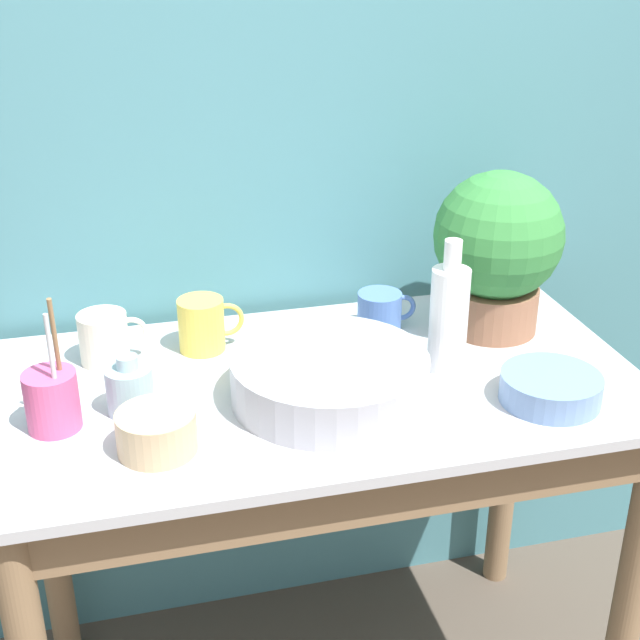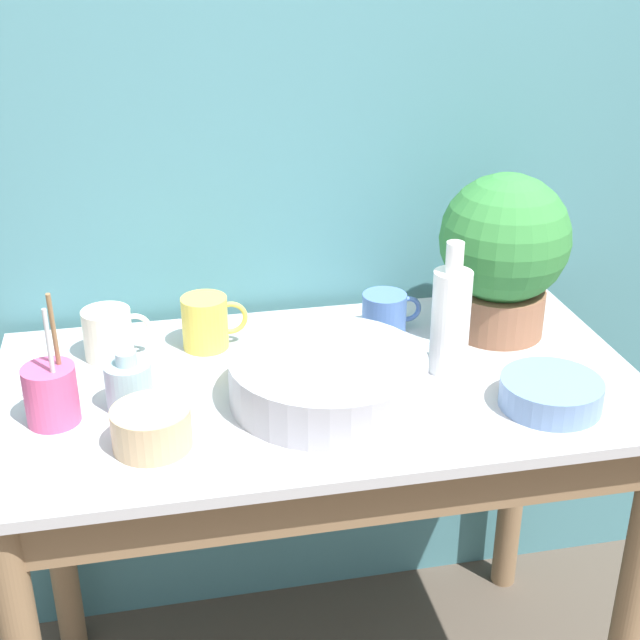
% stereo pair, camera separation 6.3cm
% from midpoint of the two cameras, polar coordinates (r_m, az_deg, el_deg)
% --- Properties ---
extents(wall_back, '(6.00, 0.05, 2.40)m').
position_cam_midpoint_polar(wall_back, '(1.82, -1.40, 13.35)').
color(wall_back, teal).
rests_on(wall_back, ground_plane).
extents(counter_table, '(1.16, 0.63, 0.79)m').
position_cam_midpoint_polar(counter_table, '(1.69, 1.26, -9.28)').
color(counter_table, '#846647').
rests_on(counter_table, ground_plane).
extents(potted_plant, '(0.25, 0.25, 0.33)m').
position_cam_midpoint_polar(potted_plant, '(1.77, 12.69, 4.38)').
color(potted_plant, '#8C5B42').
rests_on(potted_plant, counter_table).
extents(bowl_wash_large, '(0.34, 0.34, 0.08)m').
position_cam_midpoint_polar(bowl_wash_large, '(1.54, 1.67, -3.75)').
color(bowl_wash_large, '#A8A8B2').
rests_on(bowl_wash_large, counter_table).
extents(bottle_tall, '(0.07, 0.07, 0.25)m').
position_cam_midpoint_polar(bottle_tall, '(1.62, 9.46, 0.06)').
color(bottle_tall, white).
rests_on(bottle_tall, counter_table).
extents(bottle_short, '(0.08, 0.08, 0.10)m').
position_cam_midpoint_polar(bottle_short, '(1.54, -11.00, -4.08)').
color(bottle_short, '#93B2BC').
rests_on(bottle_short, counter_table).
extents(mug_cream, '(0.13, 0.09, 0.10)m').
position_cam_midpoint_polar(mug_cream, '(1.72, -12.33, -0.87)').
color(mug_cream, beige).
rests_on(mug_cream, counter_table).
extents(mug_blue, '(0.12, 0.09, 0.08)m').
position_cam_midpoint_polar(mug_blue, '(1.79, 5.21, 0.46)').
color(mug_blue, '#4C70B7').
rests_on(mug_blue, counter_table).
extents(mug_yellow, '(0.13, 0.09, 0.10)m').
position_cam_midpoint_polar(mug_yellow, '(1.72, -6.25, -0.16)').
color(mug_yellow, '#E5CC4C').
rests_on(mug_yellow, counter_table).
extents(bowl_small_tan, '(0.13, 0.13, 0.07)m').
position_cam_midpoint_polar(bowl_small_tan, '(1.43, -9.49, -6.84)').
color(bowl_small_tan, tan).
rests_on(bowl_small_tan, counter_table).
extents(bowl_small_blue, '(0.18, 0.18, 0.05)m').
position_cam_midpoint_polar(bowl_small_blue, '(1.58, 15.67, -4.54)').
color(bowl_small_blue, '#6684B2').
rests_on(bowl_small_blue, counter_table).
extents(utensil_cup, '(0.09, 0.09, 0.23)m').
position_cam_midpoint_polar(utensil_cup, '(1.52, -15.68, -4.57)').
color(utensil_cup, '#CC4C7F').
rests_on(utensil_cup, counter_table).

